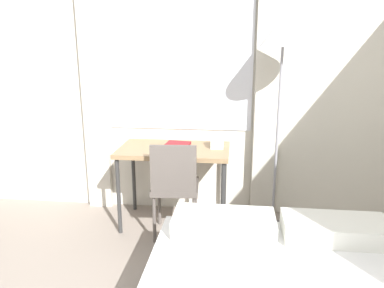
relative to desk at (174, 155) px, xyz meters
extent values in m
cube|color=silver|center=(0.32, 0.38, 0.67)|extent=(5.16, 0.05, 2.70)
cube|color=white|center=(0.00, 0.34, 0.92)|extent=(1.40, 0.01, 1.50)
cube|color=beige|center=(-0.84, 0.30, 0.62)|extent=(0.24, 0.06, 2.60)
cube|color=beige|center=(0.84, 0.30, 0.62)|extent=(0.24, 0.06, 2.60)
cube|color=#937551|center=(0.00, 0.00, 0.05)|extent=(1.00, 0.58, 0.04)
cylinder|color=#333333|center=(-0.46, -0.25, -0.32)|extent=(0.04, 0.04, 0.71)
cylinder|color=#333333|center=(0.46, -0.25, -0.32)|extent=(0.04, 0.04, 0.71)
cylinder|color=#333333|center=(-0.46, 0.25, -0.32)|extent=(0.04, 0.04, 0.71)
cylinder|color=#333333|center=(0.46, 0.25, -0.32)|extent=(0.04, 0.04, 0.71)
cube|color=#59514C|center=(0.04, -0.20, -0.23)|extent=(0.43, 0.43, 0.05)
cube|color=#59514C|center=(0.06, -0.38, 0.00)|extent=(0.38, 0.06, 0.40)
cylinder|color=#59514C|center=(-0.11, -0.38, -0.46)|extent=(0.03, 0.03, 0.43)
cylinder|color=#59514C|center=(0.23, -0.36, -0.46)|extent=(0.03, 0.03, 0.43)
cylinder|color=#59514C|center=(-0.14, -0.04, -0.46)|extent=(0.03, 0.03, 0.43)
cylinder|color=#59514C|center=(0.20, -0.02, -0.46)|extent=(0.03, 0.03, 0.43)
cube|color=silver|center=(0.49, -1.03, -0.13)|extent=(0.65, 0.32, 0.12)
cube|color=silver|center=(1.19, -1.03, -0.13)|extent=(0.65, 0.32, 0.12)
cylinder|color=#4C4C51|center=(0.91, -0.04, -0.66)|extent=(0.32, 0.32, 0.03)
cylinder|color=gray|center=(0.91, -0.04, 0.16)|extent=(0.02, 0.02, 1.61)
cone|color=silver|center=(0.91, -0.04, 1.10)|extent=(0.38, 0.38, 0.26)
cube|color=white|center=(0.39, 0.08, 0.11)|extent=(0.11, 0.19, 0.08)
cube|color=white|center=(0.39, 0.08, 0.16)|extent=(0.13, 0.07, 0.02)
cube|color=maroon|center=(0.02, 0.07, 0.08)|extent=(0.23, 0.22, 0.02)
cube|color=white|center=(0.02, 0.07, 0.09)|extent=(0.22, 0.20, 0.01)
camera|label=1|loc=(0.55, -3.24, 0.99)|focal=35.00mm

